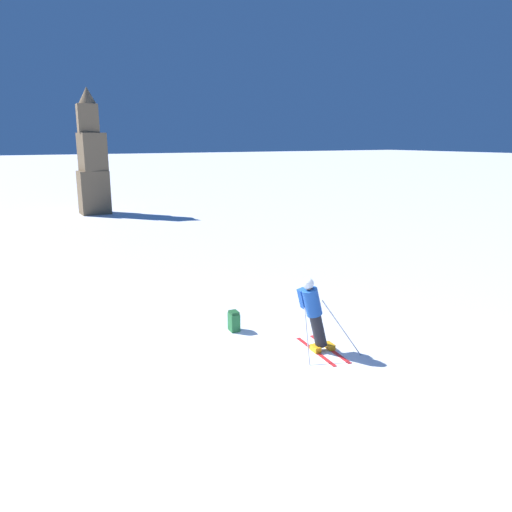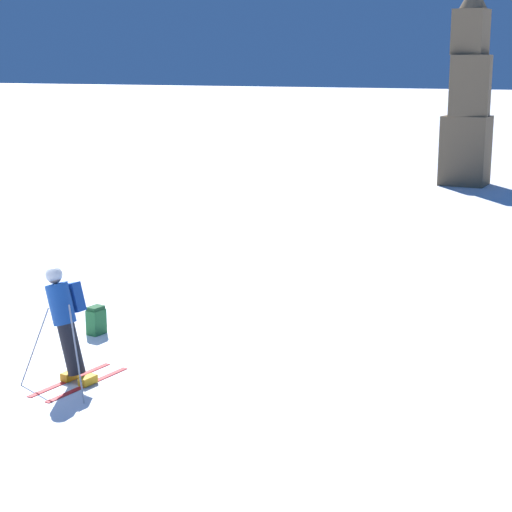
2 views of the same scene
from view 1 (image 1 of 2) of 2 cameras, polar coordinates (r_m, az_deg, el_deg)
ground_plane at (r=10.68m, az=2.00°, el=-12.09°), size 300.00×300.00×0.00m
skier at (r=10.90m, az=6.57°, el=-6.21°), size 1.28×1.68×1.75m
rock_pillar at (r=32.55m, az=-18.23°, el=10.15°), size 1.73×1.52×7.57m
spare_backpack at (r=12.24m, az=-2.54°, el=-7.45°), size 0.25×0.32×0.50m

